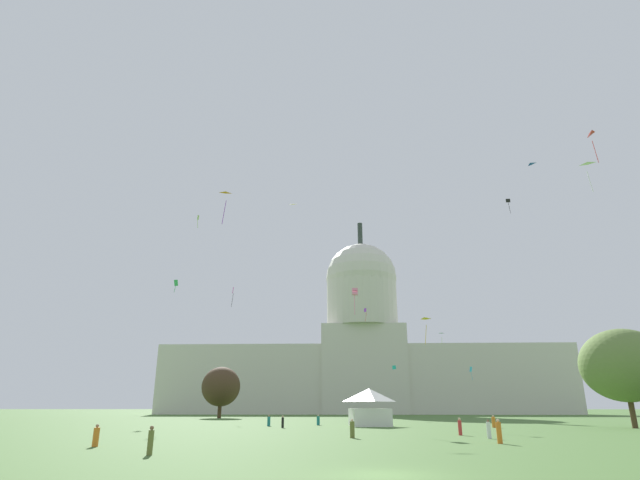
% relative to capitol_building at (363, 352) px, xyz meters
% --- Properties ---
extents(ground_plane, '(800.00, 800.00, 0.00)m').
position_rel_capitol_building_xyz_m(ground_plane, '(-5.76, -155.59, -20.47)').
color(ground_plane, '#42662D').
extents(capitol_building, '(138.41, 25.56, 68.17)m').
position_rel_capitol_building_xyz_m(capitol_building, '(0.00, 0.00, 0.00)').
color(capitol_building, beige).
rests_on(capitol_building, ground_plane).
extents(event_tent, '(6.24, 6.96, 5.09)m').
position_rel_capitol_building_xyz_m(event_tent, '(-3.63, -103.37, -17.92)').
color(event_tent, white).
rests_on(event_tent, ground_plane).
extents(tree_east_far, '(12.94, 12.71, 12.59)m').
position_rel_capitol_building_xyz_m(tree_east_far, '(29.82, -108.76, -12.62)').
color(tree_east_far, '#4C3823').
rests_on(tree_east_far, ground_plane).
extents(tree_west_far, '(12.76, 13.43, 11.52)m').
position_rel_capitol_building_xyz_m(tree_west_far, '(-36.05, -56.55, -13.47)').
color(tree_west_far, '#42301E').
rests_on(tree_west_far, ground_plane).
extents(person_orange_deep_crowd, '(0.49, 0.49, 1.56)m').
position_rel_capitol_building_xyz_m(person_orange_deep_crowd, '(12.43, -107.42, -19.78)').
color(person_orange_deep_crowd, orange).
rests_on(person_orange_deep_crowd, ground_plane).
extents(person_black_back_left, '(0.46, 0.46, 1.52)m').
position_rel_capitol_building_xyz_m(person_black_back_left, '(-15.23, -109.64, -19.76)').
color(person_black_back_left, black).
rests_on(person_black_back_left, ground_plane).
extents(person_teal_front_left, '(0.62, 0.62, 1.47)m').
position_rel_capitol_building_xyz_m(person_teal_front_left, '(-11.06, -99.94, -19.82)').
color(person_teal_front_left, '#1E757A').
rests_on(person_teal_front_left, ground_plane).
extents(person_olive_mid_right, '(0.42, 0.42, 1.62)m').
position_rel_capitol_building_xyz_m(person_olive_mid_right, '(-18.77, -147.29, -19.72)').
color(person_olive_mid_right, olive).
rests_on(person_olive_mid_right, ground_plane).
extents(person_red_mid_left, '(0.48, 0.48, 1.63)m').
position_rel_capitol_building_xyz_m(person_red_mid_left, '(4.02, -125.68, -19.72)').
color(person_red_mid_left, red).
rests_on(person_red_mid_left, ground_plane).
extents(person_teal_edge_east, '(0.51, 0.51, 1.52)m').
position_rel_capitol_building_xyz_m(person_teal_edge_east, '(-17.85, -103.85, -19.79)').
color(person_teal_edge_east, '#1E757A').
rests_on(person_teal_edge_east, ground_plane).
extents(person_olive_back_center, '(0.59, 0.59, 1.62)m').
position_rel_capitol_building_xyz_m(person_olive_back_center, '(-6.60, -130.52, -19.74)').
color(person_olive_back_center, olive).
rests_on(person_olive_back_center, ground_plane).
extents(person_orange_lawn_far_right, '(0.59, 0.59, 1.50)m').
position_rel_capitol_building_xyz_m(person_orange_lawn_far_right, '(-24.92, -141.22, -19.80)').
color(person_orange_lawn_far_right, orange).
rests_on(person_orange_lawn_far_right, ground_plane).
extents(person_orange_near_tent, '(0.52, 0.52, 1.78)m').
position_rel_capitol_building_xyz_m(person_orange_near_tent, '(4.51, -136.97, -19.65)').
color(person_orange_near_tent, orange).
rests_on(person_orange_near_tent, ground_plane).
extents(person_white_edge_west, '(0.51, 0.51, 1.58)m').
position_rel_capitol_building_xyz_m(person_white_edge_west, '(5.43, -130.73, -19.75)').
color(person_white_edge_west, silver).
rests_on(person_white_edge_west, ground_plane).
extents(kite_green_mid, '(1.81, 1.24, 2.91)m').
position_rel_capitol_building_xyz_m(kite_green_mid, '(23.27, -23.29, 2.78)').
color(kite_green_mid, green).
extents(kite_cyan_low, '(1.16, 1.22, 0.33)m').
position_rel_capitol_building_xyz_m(kite_cyan_low, '(-43.50, -26.29, -9.69)').
color(kite_cyan_low, '#33BCDB').
extents(kite_blue_high, '(1.43, 1.57, 0.26)m').
position_rel_capitol_building_xyz_m(kite_blue_high, '(30.64, -86.55, 28.03)').
color(kite_blue_high, blue).
extents(kite_black_high, '(0.99, 0.26, 3.32)m').
position_rel_capitol_building_xyz_m(kite_black_high, '(28.68, -77.39, 23.74)').
color(kite_black_high, black).
extents(kite_red_high, '(1.10, 1.60, 4.09)m').
position_rel_capitol_building_xyz_m(kite_red_high, '(24.95, -121.17, 14.58)').
color(kite_red_high, red).
extents(kite_pink_low, '(0.82, 0.81, 3.71)m').
position_rel_capitol_building_xyz_m(kite_pink_low, '(-5.50, -109.75, -2.67)').
color(kite_pink_low, pink).
extents(kite_orange_mid, '(1.38, 1.13, 3.81)m').
position_rel_capitol_building_xyz_m(kite_orange_mid, '(-21.34, -122.95, 6.32)').
color(kite_orange_mid, orange).
extents(kite_lime_high, '(0.27, 1.14, 3.35)m').
position_rel_capitol_building_xyz_m(kite_lime_high, '(-43.06, -62.14, 26.96)').
color(kite_lime_high, '#8CD133').
extents(kite_turquoise_low, '(0.83, 0.12, 0.85)m').
position_rel_capitol_building_xyz_m(kite_turquoise_low, '(3.19, -72.68, -10.31)').
color(kite_turquoise_low, teal).
extents(kite_white_mid, '(1.42, 1.16, 3.33)m').
position_rel_capitol_building_xyz_m(kite_white_mid, '(20.16, -127.04, 7.59)').
color(kite_white_mid, white).
extents(kite_yellow_high, '(1.39, 0.83, 0.37)m').
position_rel_capitol_building_xyz_m(kite_yellow_high, '(-17.11, -83.33, 21.22)').
color(kite_yellow_high, yellow).
extents(kite_magenta_mid, '(0.40, 0.70, 4.57)m').
position_rel_capitol_building_xyz_m(kite_magenta_mid, '(-32.10, -67.20, 6.79)').
color(kite_magenta_mid, '#D1339E').
extents(kite_gold_low, '(1.37, 1.18, 3.53)m').
position_rel_capitol_building_xyz_m(kite_gold_low, '(4.29, -107.31, -6.41)').
color(kite_gold_low, gold).
extents(kite_violet_mid, '(0.79, 0.89, 4.14)m').
position_rel_capitol_building_xyz_m(kite_violet_mid, '(-0.02, -24.10, 9.95)').
color(kite_violet_mid, purple).
extents(kite_green_mid_b, '(0.86, 0.42, 2.66)m').
position_rel_capitol_building_xyz_m(kite_green_mid_b, '(-40.81, -80.83, 5.73)').
color(kite_green_mid_b, green).
extents(kite_cyan_low_b, '(0.83, 0.47, 3.64)m').
position_rel_capitol_building_xyz_m(kite_cyan_low_b, '(28.23, -33.83, -8.50)').
color(kite_cyan_low_b, '#33BCDB').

